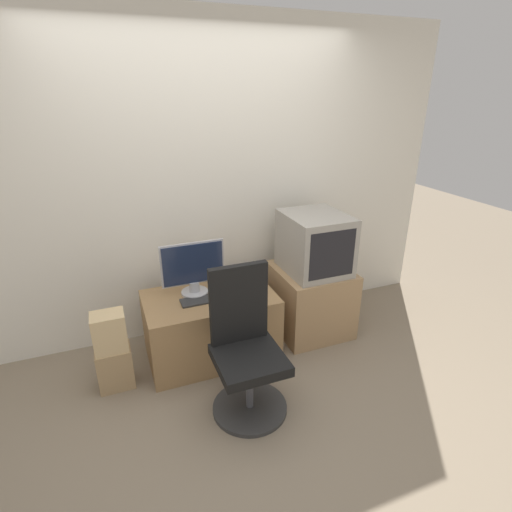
% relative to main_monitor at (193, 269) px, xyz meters
% --- Properties ---
extents(ground_plane, '(12.00, 12.00, 0.00)m').
position_rel_main_monitor_xyz_m(ground_plane, '(0.23, -0.91, -0.75)').
color(ground_plane, '#7F705B').
extents(wall_back, '(4.40, 0.05, 2.60)m').
position_rel_main_monitor_xyz_m(wall_back, '(0.23, 0.41, 0.55)').
color(wall_back, silver).
rests_on(wall_back, ground_plane).
extents(desk, '(1.01, 0.61, 0.54)m').
position_rel_main_monitor_xyz_m(desk, '(0.09, -0.09, -0.48)').
color(desk, '#937047').
rests_on(desk, ground_plane).
extents(side_stand, '(0.61, 0.64, 0.60)m').
position_rel_main_monitor_xyz_m(side_stand, '(1.03, -0.04, -0.46)').
color(side_stand, '#A37F56').
rests_on(side_stand, ground_plane).
extents(main_monitor, '(0.50, 0.21, 0.43)m').
position_rel_main_monitor_xyz_m(main_monitor, '(0.00, 0.00, 0.00)').
color(main_monitor, '#B2B2B7').
rests_on(main_monitor, desk).
extents(keyboard, '(0.29, 0.14, 0.01)m').
position_rel_main_monitor_xyz_m(keyboard, '(0.01, -0.14, -0.21)').
color(keyboard, '#2D2D2D').
rests_on(keyboard, desk).
extents(mouse, '(0.06, 0.03, 0.03)m').
position_rel_main_monitor_xyz_m(mouse, '(0.21, -0.15, -0.20)').
color(mouse, '#4C4C51').
rests_on(mouse, desk).
extents(crt_tv, '(0.49, 0.56, 0.50)m').
position_rel_main_monitor_xyz_m(crt_tv, '(1.03, -0.07, 0.09)').
color(crt_tv, gray).
rests_on(crt_tv, side_stand).
extents(office_chair, '(0.51, 0.51, 1.00)m').
position_rel_main_monitor_xyz_m(office_chair, '(0.16, -0.73, -0.34)').
color(office_chair, '#333333').
rests_on(office_chair, ground_plane).
extents(cardboard_box_lower, '(0.25, 0.19, 0.32)m').
position_rel_main_monitor_xyz_m(cardboard_box_lower, '(-0.66, -0.20, -0.59)').
color(cardboard_box_lower, '#A3845B').
rests_on(cardboard_box_lower, ground_plane).
extents(cardboard_box_upper, '(0.23, 0.18, 0.29)m').
position_rel_main_monitor_xyz_m(cardboard_box_upper, '(-0.66, -0.20, -0.29)').
color(cardboard_box_upper, '#D1B27F').
rests_on(cardboard_box_upper, cardboard_box_lower).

